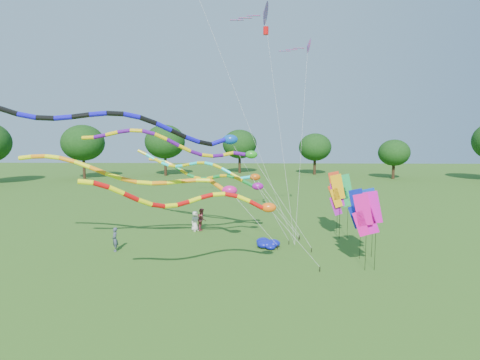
{
  "coord_description": "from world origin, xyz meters",
  "views": [
    {
      "loc": [
        -0.37,
        -22.03,
        7.71
      ],
      "look_at": [
        -1.11,
        2.59,
        4.8
      ],
      "focal_mm": 30.0,
      "sensor_mm": 36.0,
      "label": 1
    }
  ],
  "objects_px": {
    "blue_nylon_heap": "(265,245)",
    "person_a": "(195,221)",
    "tube_kite_orange": "(151,177)",
    "person_c": "(202,219)",
    "person_b": "(115,239)",
    "tube_kite_red": "(206,201)"
  },
  "relations": [
    {
      "from": "tube_kite_red",
      "to": "tube_kite_orange",
      "type": "distance_m",
      "value": 7.98
    },
    {
      "from": "tube_kite_red",
      "to": "person_c",
      "type": "distance_m",
      "value": 12.33
    },
    {
      "from": "tube_kite_orange",
      "to": "blue_nylon_heap",
      "type": "relative_size",
      "value": 8.94
    },
    {
      "from": "tube_kite_orange",
      "to": "person_c",
      "type": "bearing_deg",
      "value": 62.74
    },
    {
      "from": "blue_nylon_heap",
      "to": "person_b",
      "type": "distance_m",
      "value": 9.89
    },
    {
      "from": "tube_kite_orange",
      "to": "person_c",
      "type": "distance_m",
      "value": 6.94
    },
    {
      "from": "tube_kite_red",
      "to": "blue_nylon_heap",
      "type": "distance_m",
      "value": 8.57
    },
    {
      "from": "tube_kite_orange",
      "to": "person_a",
      "type": "relative_size",
      "value": 10.52
    },
    {
      "from": "tube_kite_red",
      "to": "person_a",
      "type": "distance_m",
      "value": 12.16
    },
    {
      "from": "blue_nylon_heap",
      "to": "person_a",
      "type": "relative_size",
      "value": 1.18
    },
    {
      "from": "person_b",
      "to": "person_c",
      "type": "distance_m",
      "value": 7.7
    },
    {
      "from": "tube_kite_red",
      "to": "person_a",
      "type": "bearing_deg",
      "value": 79.94
    },
    {
      "from": "blue_nylon_heap",
      "to": "person_a",
      "type": "bearing_deg",
      "value": 139.43
    },
    {
      "from": "blue_nylon_heap",
      "to": "person_c",
      "type": "height_order",
      "value": "person_c"
    },
    {
      "from": "tube_kite_orange",
      "to": "blue_nylon_heap",
      "type": "distance_m",
      "value": 8.83
    },
    {
      "from": "person_a",
      "to": "person_c",
      "type": "bearing_deg",
      "value": -20.79
    },
    {
      "from": "tube_kite_red",
      "to": "blue_nylon_heap",
      "type": "bearing_deg",
      "value": 44.11
    },
    {
      "from": "tube_kite_orange",
      "to": "blue_nylon_heap",
      "type": "xyz_separation_m",
      "value": [
        7.58,
        0.18,
        -4.53
      ]
    },
    {
      "from": "person_a",
      "to": "person_c",
      "type": "distance_m",
      "value": 0.59
    },
    {
      "from": "person_b",
      "to": "tube_kite_orange",
      "type": "bearing_deg",
      "value": 83.9
    },
    {
      "from": "person_b",
      "to": "tube_kite_red",
      "type": "bearing_deg",
      "value": 22.64
    },
    {
      "from": "tube_kite_red",
      "to": "person_b",
      "type": "height_order",
      "value": "tube_kite_red"
    }
  ]
}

